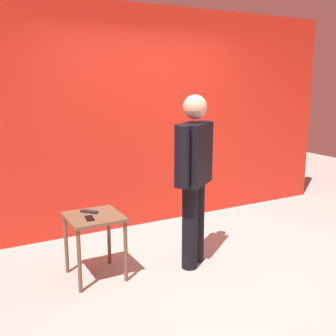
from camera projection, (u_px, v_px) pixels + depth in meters
ground_plane at (222, 271)px, 3.99m from camera, size 12.00×12.00×0.00m
back_wall_red at (147, 119)px, 5.13m from camera, size 5.63×0.12×2.73m
standing_person at (194, 173)px, 3.96m from camera, size 0.60×0.50×1.71m
side_table at (94, 226)px, 3.78m from camera, size 0.50×0.50×0.61m
cell_phone at (89, 218)px, 3.66m from camera, size 0.09×0.15×0.01m
tv_remote at (89, 212)px, 3.83m from camera, size 0.15×0.15×0.02m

